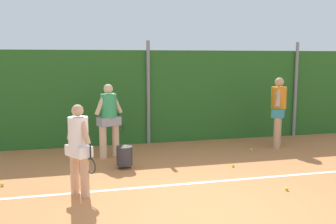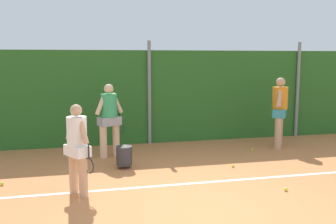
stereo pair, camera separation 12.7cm
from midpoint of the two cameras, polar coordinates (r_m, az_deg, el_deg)
name	(u,v)px [view 2 (the right image)]	position (r m, az deg, el deg)	size (l,w,h in m)	color
ground_plane	(182,181)	(7.86, 2.49, -10.20)	(25.08, 25.08, 0.00)	#C67542
hedge_fence_backdrop	(148,97)	(11.11, -2.61, 2.24)	(16.30, 0.25, 2.67)	#286023
fence_post_center	(149,93)	(10.92, -2.45, 2.84)	(0.10, 0.10, 2.94)	gray
fence_post_right	(298,90)	(12.67, 18.97, 3.13)	(0.10, 0.10, 2.94)	gray
court_baseline_paint	(184,184)	(7.67, 2.91, -10.63)	(11.91, 0.10, 0.01)	white
player_foreground_near	(77,145)	(7.03, -12.81, -4.78)	(0.53, 0.65, 1.65)	tan
player_midcourt	(109,116)	(9.59, -8.32, -0.65)	(0.76, 0.50, 1.82)	beige
player_backcourt_far	(280,108)	(11.00, 16.58, 0.53)	(0.59, 0.69, 1.93)	tan
ball_hopper	(124,155)	(8.69, -6.10, -6.44)	(0.36, 0.36, 0.51)	#2D2D33
tennis_ball_0	(286,189)	(7.62, 17.55, -10.90)	(0.07, 0.07, 0.07)	#CCDB33
tennis_ball_1	(233,166)	(8.91, 10.03, -7.88)	(0.07, 0.07, 0.07)	#CCDB33
tennis_ball_2	(252,150)	(10.49, 12.75, -5.53)	(0.07, 0.07, 0.07)	#CCDB33
tennis_ball_3	(66,150)	(10.61, -14.53, -5.43)	(0.07, 0.07, 0.07)	#CCDB33
tennis_ball_5	(2,184)	(8.21, -23.06, -9.80)	(0.07, 0.07, 0.07)	#CCDB33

